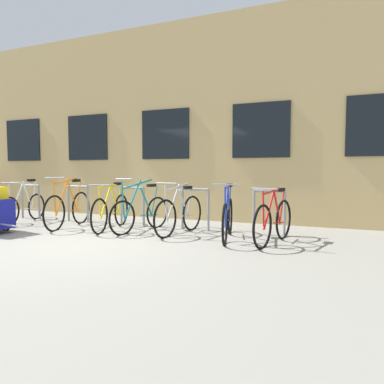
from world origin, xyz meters
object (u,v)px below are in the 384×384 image
(bicycle_orange, at_px, (69,208))
(bicycle_yellow, at_px, (111,211))
(bicycle_white, at_px, (24,206))
(bicycle_silver, at_px, (180,214))
(bicycle_blue, at_px, (228,217))
(bicycle_teal, at_px, (141,212))
(bicycle_red, at_px, (274,220))

(bicycle_orange, xyz_separation_m, bicycle_yellow, (1.03, 0.10, -0.02))
(bicycle_white, distance_m, bicycle_yellow, 2.54)
(bicycle_white, bearing_deg, bicycle_silver, -0.06)
(bicycle_orange, xyz_separation_m, bicycle_blue, (3.57, 0.03, -0.02))
(bicycle_white, relative_size, bicycle_silver, 0.96)
(bicycle_silver, distance_m, bicycle_yellow, 1.53)
(bicycle_teal, bearing_deg, bicycle_red, -3.47)
(bicycle_yellow, xyz_separation_m, bicycle_teal, (0.69, 0.04, -0.01))
(bicycle_teal, bearing_deg, bicycle_blue, -3.48)
(bicycle_white, distance_m, bicycle_teal, 3.23)
(bicycle_silver, relative_size, bicycle_teal, 1.01)
(bicycle_red, xyz_separation_m, bicycle_orange, (-4.40, 0.02, 0.02))
(bicycle_yellow, xyz_separation_m, bicycle_blue, (2.54, -0.07, 0.00))
(bicycle_silver, distance_m, bicycle_orange, 2.57)
(bicycle_orange, distance_m, bicycle_yellow, 1.04)
(bicycle_orange, height_order, bicycle_blue, bicycle_orange)
(bicycle_orange, bearing_deg, bicycle_red, -0.28)
(bicycle_yellow, height_order, bicycle_teal, bicycle_teal)
(bicycle_white, height_order, bicycle_red, bicycle_white)
(bicycle_red, distance_m, bicycle_yellow, 3.37)
(bicycle_silver, height_order, bicycle_yellow, bicycle_silver)
(bicycle_red, bearing_deg, bicycle_yellow, 177.91)
(bicycle_silver, bearing_deg, bicycle_blue, -8.42)
(bicycle_orange, height_order, bicycle_teal, bicycle_orange)
(bicycle_orange, xyz_separation_m, bicycle_teal, (1.72, 0.14, -0.03))
(bicycle_white, height_order, bicycle_silver, bicycle_white)
(bicycle_red, distance_m, bicycle_orange, 4.40)
(bicycle_teal, height_order, bicycle_blue, bicycle_teal)
(bicycle_silver, xyz_separation_m, bicycle_blue, (1.01, -0.15, 0.00))
(bicycle_yellow, relative_size, bicycle_blue, 1.03)
(bicycle_teal, bearing_deg, bicycle_white, 179.27)
(bicycle_orange, distance_m, bicycle_teal, 1.73)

